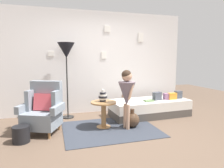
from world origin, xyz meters
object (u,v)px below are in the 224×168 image
(vase_striped, at_px, (103,97))
(floor_lamp, at_px, (66,53))
(daybed, at_px, (149,108))
(demijohn_near, at_px, (132,120))
(side_table, at_px, (104,109))
(person_child, at_px, (127,91))
(magazine_basket, at_px, (21,134))
(book_on_daybed, at_px, (149,101))
(armchair, at_px, (43,110))

(vase_striped, xyz_separation_m, floor_lamp, (-0.64, 0.88, 0.89))
(daybed, height_order, demijohn_near, daybed)
(side_table, height_order, floor_lamp, floor_lamp)
(daybed, relative_size, person_child, 1.64)
(floor_lamp, relative_size, magazine_basket, 6.31)
(side_table, height_order, book_on_daybed, side_table)
(armchair, xyz_separation_m, magazine_basket, (-0.35, -0.40, -0.30))
(floor_lamp, distance_m, magazine_basket, 2.05)
(side_table, xyz_separation_m, magazine_basket, (-1.51, -0.32, -0.24))
(demijohn_near, bearing_deg, book_on_daybed, 38.75)
(armchair, xyz_separation_m, demijohn_near, (1.72, -0.23, -0.28))
(floor_lamp, bearing_deg, book_on_daybed, -16.97)
(demijohn_near, bearing_deg, armchair, 172.43)
(vase_striped, relative_size, person_child, 0.21)
(vase_striped, distance_m, person_child, 0.51)
(side_table, xyz_separation_m, person_child, (0.42, -0.21, 0.38))
(daybed, height_order, vase_striped, vase_striped)
(armchair, distance_m, person_child, 1.64)
(floor_lamp, relative_size, demijohn_near, 4.59)
(floor_lamp, relative_size, book_on_daybed, 8.02)
(armchair, height_order, demijohn_near, armchair)
(vase_striped, xyz_separation_m, magazine_basket, (-1.50, -0.36, -0.50))
(daybed, xyz_separation_m, vase_striped, (-1.29, -0.46, 0.44))
(armchair, xyz_separation_m, daybed, (2.45, 0.41, -0.24))
(person_child, height_order, magazine_basket, person_child)
(daybed, height_order, book_on_daybed, book_on_daybed)
(armchair, bearing_deg, vase_striped, -2.20)
(floor_lamp, bearing_deg, vase_striped, -53.81)
(daybed, bearing_deg, floor_lamp, 167.71)
(armchair, height_order, floor_lamp, floor_lamp)
(daybed, bearing_deg, magazine_basket, -163.73)
(armchair, distance_m, demijohn_near, 1.76)
(side_table, bearing_deg, magazine_basket, -167.87)
(daybed, distance_m, book_on_daybed, 0.27)
(armchair, height_order, daybed, armchair)
(daybed, height_order, side_table, side_table)
(armchair, bearing_deg, person_child, -10.46)
(armchair, bearing_deg, demijohn_near, -7.57)
(floor_lamp, height_order, demijohn_near, floor_lamp)
(book_on_daybed, relative_size, demijohn_near, 0.57)
(daybed, distance_m, person_child, 1.25)
(person_child, bearing_deg, floor_lamp, 133.42)
(armchair, bearing_deg, book_on_daybed, 6.65)
(daybed, relative_size, magazine_basket, 6.92)
(magazine_basket, bearing_deg, person_child, 3.29)
(armchair, distance_m, vase_striped, 1.17)
(side_table, xyz_separation_m, floor_lamp, (-0.65, 0.91, 1.15))
(side_table, distance_m, person_child, 0.61)
(person_child, xyz_separation_m, book_on_daybed, (0.77, 0.56, -0.35))
(person_child, xyz_separation_m, demijohn_near, (0.15, 0.06, -0.61))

